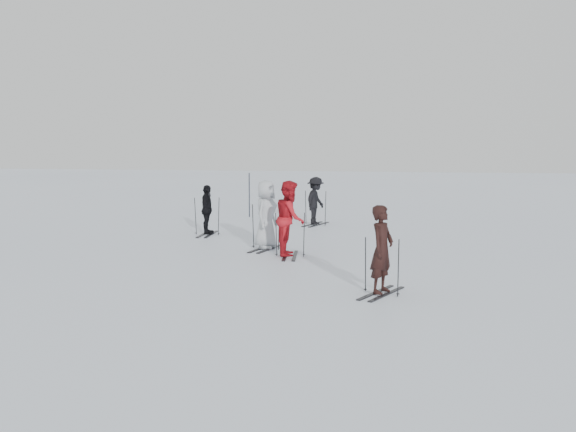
# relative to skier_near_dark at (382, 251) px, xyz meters

# --- Properties ---
(ground) EXTENTS (120.00, 120.00, 0.00)m
(ground) POSITION_rel_skier_near_dark_xyz_m (-2.98, 3.71, -0.88)
(ground) COLOR silver
(ground) RESTS_ON ground
(skier_near_dark) EXTENTS (0.62, 0.75, 1.75)m
(skier_near_dark) POSITION_rel_skier_near_dark_xyz_m (0.00, 0.00, 0.00)
(skier_near_dark) COLOR black
(skier_near_dark) RESTS_ON ground
(skier_red) EXTENTS (0.91, 1.08, 2.00)m
(skier_red) POSITION_rel_skier_near_dark_xyz_m (-2.74, 3.92, 0.13)
(skier_red) COLOR #AB131B
(skier_red) RESTS_ON ground
(skier_grey) EXTENTS (0.77, 1.04, 1.95)m
(skier_grey) POSITION_rel_skier_near_dark_xyz_m (-3.70, 4.99, 0.10)
(skier_grey) COLOR #AAB0B4
(skier_grey) RESTS_ON ground
(skier_uphill_left) EXTENTS (0.50, 1.00, 1.63)m
(skier_uphill_left) POSITION_rel_skier_near_dark_xyz_m (-6.38, 7.47, -0.06)
(skier_uphill_left) COLOR black
(skier_uphill_left) RESTS_ON ground
(skier_uphill_far) EXTENTS (0.91, 1.27, 1.77)m
(skier_uphill_far) POSITION_rel_skier_near_dark_xyz_m (-3.34, 10.98, 0.01)
(skier_uphill_far) COLOR black
(skier_uphill_far) RESTS_ON ground
(skis_near_dark) EXTENTS (1.79, 1.36, 1.17)m
(skis_near_dark) POSITION_rel_skier_near_dark_xyz_m (0.00, 0.00, -0.29)
(skis_near_dark) COLOR black
(skis_near_dark) RESTS_ON ground
(skis_red) EXTENTS (1.79, 1.14, 1.22)m
(skis_red) POSITION_rel_skier_near_dark_xyz_m (-2.74, 3.92, -0.27)
(skis_red) COLOR black
(skis_red) RESTS_ON ground
(skis_grey) EXTENTS (1.95, 1.25, 1.33)m
(skis_grey) POSITION_rel_skier_near_dark_xyz_m (-3.70, 4.99, -0.21)
(skis_grey) COLOR black
(skis_grey) RESTS_ON ground
(skis_uphill_left) EXTENTS (1.86, 1.13, 1.29)m
(skis_uphill_left) POSITION_rel_skier_near_dark_xyz_m (-6.38, 7.47, -0.23)
(skis_uphill_left) COLOR black
(skis_uphill_left) RESTS_ON ground
(skis_uphill_far) EXTENTS (2.00, 1.37, 1.33)m
(skis_uphill_far) POSITION_rel_skier_near_dark_xyz_m (-3.34, 10.98, -0.21)
(skis_uphill_far) COLOR black
(skis_uphill_far) RESTS_ON ground
(piste_marker) EXTENTS (0.05, 0.05, 1.85)m
(piste_marker) POSITION_rel_skier_near_dark_xyz_m (-6.54, 13.05, 0.05)
(piste_marker) COLOR black
(piste_marker) RESTS_ON ground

